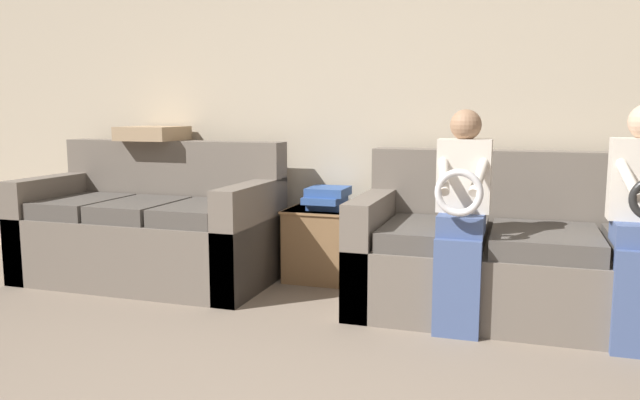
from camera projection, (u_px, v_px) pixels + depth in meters
name	position (u px, v px, depth m)	size (l,w,h in m)	color
wall_back	(415.00, 93.00, 4.19)	(7.54, 0.06, 2.55)	beige
couch_main	(543.00, 259.00, 3.55)	(2.12, 0.95, 0.92)	#70665B
couch_side	(153.00, 230.00, 4.31)	(1.69, 0.88, 0.95)	#70665B
child_left_seated	(461.00, 211.00, 3.26)	(0.28, 0.37, 1.17)	#475B8E
side_shelf	(327.00, 244.00, 4.27)	(0.55, 0.39, 0.49)	olive
book_stack	(327.00, 198.00, 4.22)	(0.27, 0.32, 0.15)	#33569E
throw_pillow	(153.00, 133.00, 4.55)	(0.41, 0.41, 0.10)	tan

